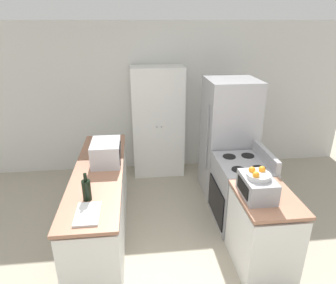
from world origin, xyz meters
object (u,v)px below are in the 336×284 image
at_px(pantry_cabinet, 158,122).
at_px(toaster_oven, 257,187).
at_px(microwave, 106,152).
at_px(fruit_bowl, 258,175).
at_px(stove, 240,192).
at_px(refrigerator, 228,138).
at_px(wine_bottle, 87,190).

xyz_separation_m(pantry_cabinet, toaster_oven, (0.83, -2.36, 0.05)).
relative_size(pantry_cabinet, microwave, 3.97).
relative_size(pantry_cabinet, fruit_bowl, 7.94).
bearing_deg(stove, microwave, 173.66).
relative_size(stove, refrigerator, 0.58).
relative_size(stove, wine_bottle, 3.52).
height_order(microwave, fruit_bowl, fruit_bowl).
bearing_deg(microwave, toaster_oven, -31.29).
relative_size(microwave, toaster_oven, 1.11).
bearing_deg(pantry_cabinet, fruit_bowl, -70.84).
height_order(pantry_cabinet, stove, pantry_cabinet).
relative_size(pantry_cabinet, wine_bottle, 6.38).
relative_size(wine_bottle, toaster_oven, 0.69).
height_order(refrigerator, fruit_bowl, refrigerator).
bearing_deg(wine_bottle, toaster_oven, -4.23).
bearing_deg(toaster_oven, fruit_bowl, -128.13).
distance_m(stove, microwave, 1.85).
bearing_deg(stove, fruit_bowl, -100.90).
relative_size(microwave, fruit_bowl, 2.00).
distance_m(pantry_cabinet, fruit_bowl, 2.52).
bearing_deg(pantry_cabinet, toaster_oven, -70.55).
distance_m(microwave, wine_bottle, 0.86).
bearing_deg(refrigerator, fruit_bowl, -96.87).
relative_size(refrigerator, microwave, 3.79).
bearing_deg(refrigerator, stove, -92.88).
bearing_deg(refrigerator, microwave, -160.79).
bearing_deg(toaster_oven, refrigerator, 83.41).
bearing_deg(microwave, wine_bottle, -98.73).
distance_m(toaster_oven, fruit_bowl, 0.15).
distance_m(pantry_cabinet, microwave, 1.59).
height_order(wine_bottle, fruit_bowl, fruit_bowl).
height_order(stove, toaster_oven, toaster_oven).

